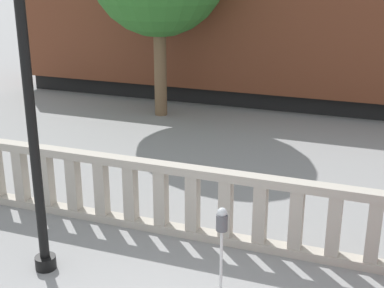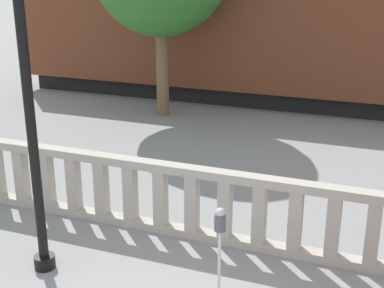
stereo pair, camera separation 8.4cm
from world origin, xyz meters
TOP-DOWN VIEW (x-y plane):
  - balustrade at (0.00, 3.27)m, footprint 13.04×0.24m
  - lamppost at (-2.27, 1.59)m, footprint 0.40×0.40m
  - parking_meter at (0.37, 1.87)m, footprint 0.16×0.16m

SIDE VIEW (x-z plane):
  - balustrade at x=0.00m, z-range 0.00..1.24m
  - parking_meter at x=0.37m, z-range 0.38..1.69m
  - lamppost at x=-2.27m, z-range 0.59..6.81m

